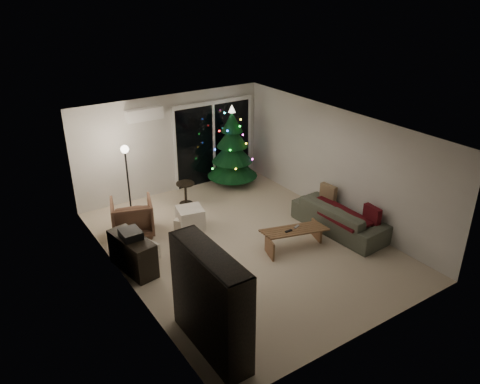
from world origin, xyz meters
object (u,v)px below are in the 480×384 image
object	(u,v)px
christmas_tree	(232,146)
sofa	(340,217)
coffee_table	(294,238)
bookshelf	(198,307)
media_cabinet	(133,254)
armchair	(132,217)

from	to	relation	value
christmas_tree	sofa	bearing A→B (deg)	-80.50
sofa	coffee_table	bearing A→B (deg)	86.24
bookshelf	media_cabinet	bearing A→B (deg)	94.36
bookshelf	sofa	xyz separation A→B (m)	(4.30, 1.52, -0.51)
bookshelf	christmas_tree	size ratio (longest dim) A/B	0.77
media_cabinet	coffee_table	size ratio (longest dim) A/B	0.86
bookshelf	sofa	bearing A→B (deg)	23.85
armchair	coffee_table	distance (m)	3.45
sofa	christmas_tree	bearing A→B (deg)	6.08
armchair	sofa	xyz separation A→B (m)	(3.79, -2.35, -0.08)
bookshelf	armchair	distance (m)	3.93
sofa	christmas_tree	world-z (taller)	christmas_tree
bookshelf	media_cabinet	world-z (taller)	bookshelf
media_cabinet	coffee_table	world-z (taller)	media_cabinet
bookshelf	coffee_table	xyz separation A→B (m)	(3.04, 1.53, -0.62)
bookshelf	armchair	xyz separation A→B (m)	(0.51, 3.87, -0.43)
armchair	christmas_tree	xyz separation A→B (m)	(3.22, 1.07, 0.67)
media_cabinet	christmas_tree	xyz separation A→B (m)	(3.73, 2.37, 0.72)
coffee_table	sofa	bearing A→B (deg)	15.66
armchair	sofa	world-z (taller)	armchair
bookshelf	christmas_tree	world-z (taller)	christmas_tree
sofa	coffee_table	distance (m)	1.27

